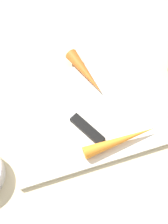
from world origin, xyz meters
The scene contains 5 objects.
ground_plane centered at (0.00, 0.00, 0.00)m, with size 1.40×1.40×0.00m, color #C6B793.
cutting_board centered at (0.00, 0.00, 0.01)m, with size 0.36×0.26×0.01m, color silver.
knife centered at (-0.01, -0.03, 0.02)m, with size 0.11×0.18×0.01m.
carrot_short centered at (0.03, 0.09, 0.03)m, with size 0.03×0.03×0.14m, color orange.
carrot_long centered at (0.05, -0.10, 0.03)m, with size 0.03×0.03×0.17m, color orange.
Camera 1 is at (-0.08, -0.27, 0.60)m, focal length 44.71 mm.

